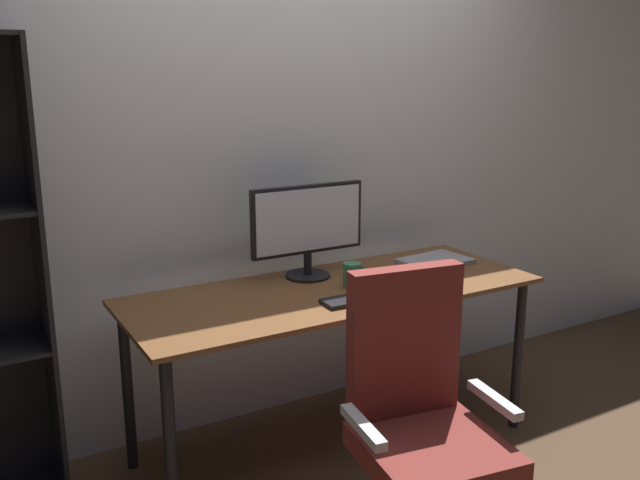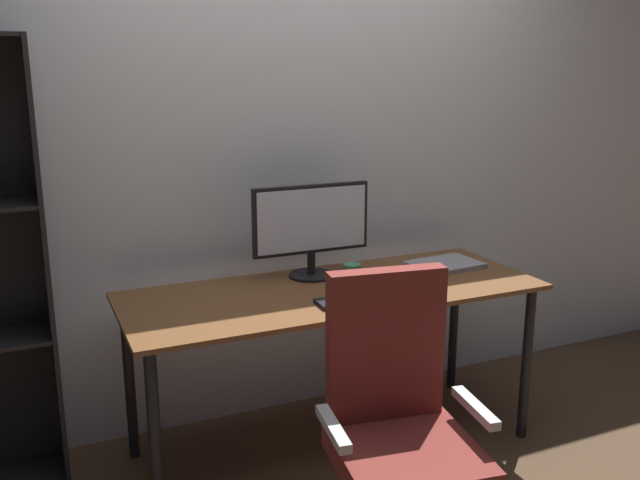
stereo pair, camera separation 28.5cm
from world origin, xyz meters
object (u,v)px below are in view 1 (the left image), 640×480
object	(u,v)px
monitor	(308,225)
keyboard	(357,299)
coffee_mug	(352,275)
mouse	(403,288)
laptop	(435,261)
desk	(334,306)
office_chair	(421,438)

from	to	relation	value
monitor	keyboard	bearing A→B (deg)	-88.76
coffee_mug	mouse	bearing A→B (deg)	-46.16
monitor	mouse	distance (m)	0.50
keyboard	coffee_mug	world-z (taller)	coffee_mug
monitor	mouse	size ratio (longest dim) A/B	5.62
laptop	keyboard	bearing A→B (deg)	-161.31
desk	coffee_mug	distance (m)	0.15
keyboard	laptop	size ratio (longest dim) A/B	0.91
keyboard	mouse	bearing A→B (deg)	2.69
monitor	office_chair	bearing A→B (deg)	-96.62
monitor	mouse	world-z (taller)	monitor
desk	laptop	xyz separation A→B (m)	(0.62, 0.08, 0.09)
keyboard	desk	bearing A→B (deg)	88.77
coffee_mug	laptop	size ratio (longest dim) A/B	0.33
desk	mouse	size ratio (longest dim) A/B	18.45
coffee_mug	office_chair	xyz separation A→B (m)	(-0.20, -0.75, -0.33)
coffee_mug	office_chair	distance (m)	0.84
desk	monitor	distance (m)	0.37
office_chair	laptop	bearing A→B (deg)	57.34
coffee_mug	office_chair	world-z (taller)	office_chair
mouse	monitor	bearing A→B (deg)	131.46
monitor	office_chair	xyz separation A→B (m)	(-0.11, -0.97, -0.52)
coffee_mug	office_chair	size ratio (longest dim) A/B	0.10
desk	monitor	world-z (taller)	monitor
keyboard	office_chair	size ratio (longest dim) A/B	0.29
desk	mouse	distance (m)	0.31
monitor	coffee_mug	world-z (taller)	monitor
desk	laptop	size ratio (longest dim) A/B	5.54
monitor	mouse	xyz separation A→B (m)	(0.24, -0.38, -0.22)
keyboard	mouse	world-z (taller)	mouse
desk	mouse	xyz separation A→B (m)	(0.23, -0.18, 0.10)
desk	keyboard	world-z (taller)	keyboard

